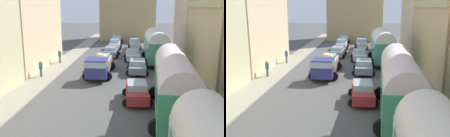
# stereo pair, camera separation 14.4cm
# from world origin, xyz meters

# --- Properties ---
(ground_plane) EXTENTS (154.00, 154.00, 0.00)m
(ground_plane) POSITION_xyz_m (0.00, 27.00, 0.00)
(ground_plane) COLOR #4C4C4B
(sidewalk_left) EXTENTS (2.50, 70.00, 0.14)m
(sidewalk_left) POSITION_xyz_m (-7.25, 27.00, 0.07)
(sidewalk_left) COLOR gray
(sidewalk_left) RESTS_ON ground
(sidewalk_right) EXTENTS (2.50, 70.00, 0.14)m
(sidewalk_right) POSITION_xyz_m (7.25, 27.00, 0.07)
(sidewalk_right) COLOR gray
(sidewalk_right) RESTS_ON ground
(building_left_2) EXTENTS (4.49, 12.58, 12.35)m
(building_left_2) POSITION_xyz_m (-10.54, 26.50, 6.20)
(building_left_2) COLOR beige
(building_left_2) RESTS_ON ground
(building_right_2) EXTENTS (5.46, 14.66, 7.68)m
(building_right_2) POSITION_xyz_m (10.98, 24.91, 3.87)
(building_right_2) COLOR tan
(building_right_2) RESTS_ON ground
(building_right_3) EXTENTS (6.00, 12.99, 11.35)m
(building_right_3) POSITION_xyz_m (11.23, 38.97, 5.71)
(building_right_3) COLOR beige
(building_right_3) RESTS_ON ground
(distant_church) EXTENTS (11.17, 6.64, 21.08)m
(distant_church) POSITION_xyz_m (0.00, 52.68, 7.48)
(distant_church) COLOR tan
(distant_church) RESTS_ON ground
(parked_bus_1) EXTENTS (3.47, 9.94, 4.21)m
(parked_bus_1) POSITION_xyz_m (4.55, 13.34, 2.35)
(parked_bus_1) COLOR #3C9666
(parked_bus_1) RESTS_ON ground
(parked_bus_2) EXTENTS (3.53, 8.32, 4.19)m
(parked_bus_2) POSITION_xyz_m (4.45, 30.03, 2.31)
(parked_bus_2) COLOR #3A8C74
(parked_bus_2) RESTS_ON ground
(cargo_truck_0) EXTENTS (2.99, 7.56, 2.19)m
(cargo_truck_0) POSITION_xyz_m (-1.76, 22.65, 1.15)
(cargo_truck_0) COLOR navy
(cargo_truck_0) RESTS_ON ground
(car_0) EXTENTS (2.25, 4.35, 1.54)m
(car_0) POSITION_xyz_m (-1.87, 26.82, 0.79)
(car_0) COLOR silver
(car_0) RESTS_ON ground
(car_1) EXTENTS (2.41, 4.13, 1.46)m
(car_1) POSITION_xyz_m (-1.61, 33.47, 0.75)
(car_1) COLOR slate
(car_1) RESTS_ON ground
(car_2) EXTENTS (2.31, 3.91, 1.67)m
(car_2) POSITION_xyz_m (-1.66, 40.05, 0.83)
(car_2) COLOR silver
(car_2) RESTS_ON ground
(car_3) EXTENTS (2.33, 4.17, 1.50)m
(car_3) POSITION_xyz_m (-1.92, 47.70, 0.76)
(car_3) COLOR silver
(car_3) RESTS_ON ground
(car_4) EXTENTS (2.37, 4.03, 1.52)m
(car_4) POSITION_xyz_m (2.16, 15.86, 0.77)
(car_4) COLOR #AB2926
(car_4) RESTS_ON ground
(car_5) EXTENTS (2.41, 4.25, 1.46)m
(car_5) POSITION_xyz_m (2.18, 24.60, 0.75)
(car_5) COLOR slate
(car_5) RESTS_ON ground
(car_6) EXTENTS (2.51, 3.98, 1.50)m
(car_6) POSITION_xyz_m (1.53, 31.11, 0.76)
(car_6) COLOR silver
(car_6) RESTS_ON ground
(car_7) EXTENTS (2.39, 3.71, 1.67)m
(car_7) POSITION_xyz_m (1.62, 41.05, 0.83)
(car_7) COLOR silver
(car_7) RESTS_ON ground
(pedestrian_0) EXTENTS (0.41, 0.41, 1.80)m
(pedestrian_0) POSITION_xyz_m (-7.48, 28.11, 1.02)
(pedestrian_0) COLOR #72635E
(pedestrian_0) RESTS_ON ground
(pedestrian_1) EXTENTS (0.43, 0.43, 1.79)m
(pedestrian_1) POSITION_xyz_m (-7.52, 21.58, 1.02)
(pedestrian_1) COLOR #6A6057
(pedestrian_1) RESTS_ON ground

